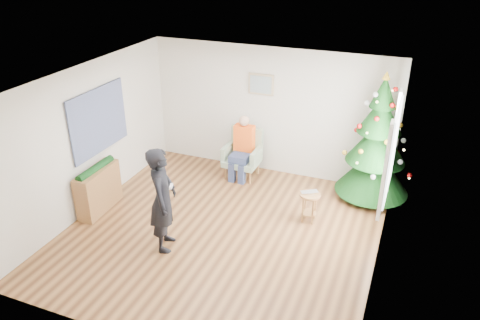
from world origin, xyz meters
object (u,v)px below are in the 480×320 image
at_px(christmas_tree, 377,144).
at_px(stool, 309,207).
at_px(armchair, 243,159).
at_px(standing_man, 163,200).
at_px(console, 99,190).

height_order(christmas_tree, stool, christmas_tree).
bearing_deg(armchair, standing_man, -94.70).
height_order(christmas_tree, console, christmas_tree).
bearing_deg(console, christmas_tree, 24.07).
distance_m(armchair, standing_man, 2.78).
relative_size(stool, standing_man, 0.31).
height_order(armchair, console, armchair).
bearing_deg(christmas_tree, armchair, -178.06).
xyz_separation_m(christmas_tree, stool, (-0.88, -1.25, -0.82)).
bearing_deg(christmas_tree, console, -153.07).
distance_m(standing_man, console, 1.80).
bearing_deg(standing_man, armchair, -25.03).
xyz_separation_m(stool, standing_man, (-1.94, -1.55, 0.58)).
bearing_deg(standing_man, christmas_tree, -64.79).
distance_m(stool, armchair, 2.05).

